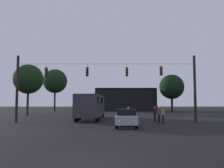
# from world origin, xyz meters

# --- Properties ---
(ground_plane) EXTENTS (168.00, 168.00, 0.00)m
(ground_plane) POSITION_xyz_m (0.00, 24.50, 0.00)
(ground_plane) COLOR black
(ground_plane) RESTS_ON ground
(overhead_signal_span) EXTENTS (19.11, 0.44, 7.09)m
(overhead_signal_span) POSITION_xyz_m (-0.02, 15.89, 4.05)
(overhead_signal_span) COLOR black
(overhead_signal_span) RESTS_ON ground
(city_bus) EXTENTS (2.92, 11.08, 3.00)m
(city_bus) POSITION_xyz_m (-1.92, 20.48, 1.87)
(city_bus) COLOR #2D2D33
(city_bus) RESTS_ON ground
(car_near_right) EXTENTS (2.04, 4.42, 1.52)m
(car_near_right) POSITION_xyz_m (1.88, 11.70, 0.80)
(car_near_right) COLOR #99999E
(car_near_right) RESTS_ON ground
(pedestrian_crossing_left) EXTENTS (0.32, 0.41, 1.67)m
(pedestrian_crossing_left) POSITION_xyz_m (5.34, 17.02, 0.94)
(pedestrian_crossing_left) COLOR black
(pedestrian_crossing_left) RESTS_ON ground
(pedestrian_crossing_center) EXTENTS (0.33, 0.41, 1.76)m
(pedestrian_crossing_center) POSITION_xyz_m (5.56, 14.01, 1.00)
(pedestrian_crossing_center) COLOR black
(pedestrian_crossing_center) RESTS_ON ground
(pedestrian_crossing_right) EXTENTS (0.26, 0.37, 1.56)m
(pedestrian_crossing_right) POSITION_xyz_m (6.33, 17.27, 0.87)
(pedestrian_crossing_right) COLOR black
(pedestrian_crossing_right) RESTS_ON ground
(pedestrian_near_bus) EXTENTS (0.26, 0.37, 1.67)m
(pedestrian_near_bus) POSITION_xyz_m (2.28, 15.12, 0.94)
(pedestrian_near_bus) COLOR black
(pedestrian_near_bus) RESTS_ON ground
(pedestrian_trailing) EXTENTS (0.35, 0.42, 1.63)m
(pedestrian_trailing) POSITION_xyz_m (5.55, 15.82, 0.92)
(pedestrian_trailing) COLOR black
(pedestrian_trailing) RESTS_ON ground
(corner_building) EXTENTS (14.68, 13.89, 5.55)m
(corner_building) POSITION_xyz_m (3.95, 52.82, 2.78)
(corner_building) COLOR black
(corner_building) RESTS_ON ground
(tree_left_silhouette) EXTENTS (5.62, 5.62, 9.89)m
(tree_left_silhouette) POSITION_xyz_m (-12.72, 45.25, 7.06)
(tree_left_silhouette) COLOR black
(tree_left_silhouette) RESTS_ON ground
(tree_behind_building) EXTENTS (4.69, 4.69, 8.13)m
(tree_behind_building) POSITION_xyz_m (-12.65, 27.89, 5.77)
(tree_behind_building) COLOR #2D2116
(tree_behind_building) RESTS_ON ground
(tree_right_far) EXTENTS (5.67, 5.67, 8.53)m
(tree_right_far) POSITION_xyz_m (14.44, 44.55, 5.68)
(tree_right_far) COLOR #2D2116
(tree_right_far) RESTS_ON ground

